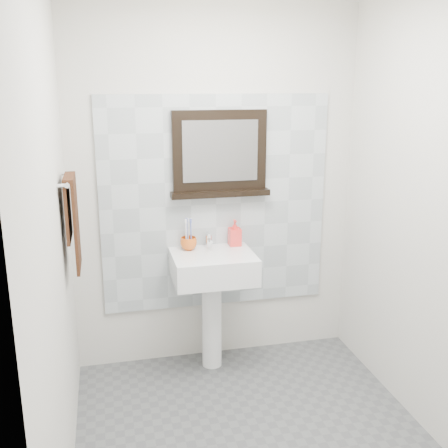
# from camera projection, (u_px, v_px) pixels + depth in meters

# --- Properties ---
(floor) EXTENTS (2.00, 2.20, 0.01)m
(floor) POSITION_uv_depth(u_px,v_px,m) (258.00, 445.00, 2.94)
(floor) COLOR #55575A
(floor) RESTS_ON ground
(back_wall) EXTENTS (2.00, 0.01, 2.50)m
(back_wall) POSITION_uv_depth(u_px,v_px,m) (215.00, 190.00, 3.65)
(back_wall) COLOR silver
(back_wall) RESTS_ON ground
(front_wall) EXTENTS (2.00, 0.01, 2.50)m
(front_wall) POSITION_uv_depth(u_px,v_px,m) (369.00, 329.00, 1.58)
(front_wall) COLOR silver
(front_wall) RESTS_ON ground
(left_wall) EXTENTS (0.01, 2.20, 2.50)m
(left_wall) POSITION_uv_depth(u_px,v_px,m) (53.00, 245.00, 2.40)
(left_wall) COLOR silver
(left_wall) RESTS_ON ground
(right_wall) EXTENTS (0.01, 2.20, 2.50)m
(right_wall) POSITION_uv_depth(u_px,v_px,m) (439.00, 220.00, 2.83)
(right_wall) COLOR silver
(right_wall) RESTS_ON ground
(splashback) EXTENTS (1.60, 0.02, 1.50)m
(splashback) POSITION_uv_depth(u_px,v_px,m) (216.00, 204.00, 3.66)
(splashback) COLOR #B1BABF
(splashback) RESTS_ON back_wall
(pedestal_sink) EXTENTS (0.55, 0.44, 0.96)m
(pedestal_sink) POSITION_uv_depth(u_px,v_px,m) (213.00, 279.00, 3.57)
(pedestal_sink) COLOR white
(pedestal_sink) RESTS_ON ground
(toothbrush_cup) EXTENTS (0.15, 0.15, 0.09)m
(toothbrush_cup) POSITION_uv_depth(u_px,v_px,m) (189.00, 243.00, 3.59)
(toothbrush_cup) COLOR #DD5D1A
(toothbrush_cup) RESTS_ON pedestal_sink
(toothbrushes) EXTENTS (0.05, 0.04, 0.21)m
(toothbrushes) POSITION_uv_depth(u_px,v_px,m) (189.00, 232.00, 3.57)
(toothbrushes) COLOR white
(toothbrushes) RESTS_ON toothbrush_cup
(soap_dispenser) EXTENTS (0.08, 0.09, 0.18)m
(soap_dispenser) POSITION_uv_depth(u_px,v_px,m) (235.00, 233.00, 3.68)
(soap_dispenser) COLOR #F91D3D
(soap_dispenser) RESTS_ON pedestal_sink
(framed_mirror) EXTENTS (0.69, 0.11, 0.58)m
(framed_mirror) POSITION_uv_depth(u_px,v_px,m) (220.00, 156.00, 3.55)
(framed_mirror) COLOR black
(framed_mirror) RESTS_ON back_wall
(towel_bar) EXTENTS (0.07, 0.40, 0.03)m
(towel_bar) POSITION_uv_depth(u_px,v_px,m) (68.00, 179.00, 2.93)
(towel_bar) COLOR silver
(towel_bar) RESTS_ON left_wall
(hand_towel) EXTENTS (0.06, 0.30, 0.55)m
(hand_towel) POSITION_uv_depth(u_px,v_px,m) (73.00, 215.00, 2.99)
(hand_towel) COLOR black
(hand_towel) RESTS_ON towel_bar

